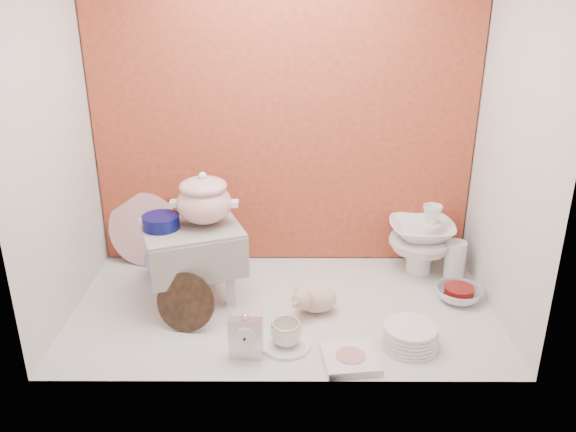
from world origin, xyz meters
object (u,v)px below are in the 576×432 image
object	(u,v)px
plush_pig	(316,298)
mantel_clock	(246,336)
step_stool	(193,263)
blue_white_vase	(171,251)
soup_tureen	(204,198)
porcelain_tower	(421,239)
crystal_bowl	(459,294)
gold_rim_teacup	(286,333)
floral_platter	(144,229)
dinner_plate_stack	(410,336)

from	to	relation	value
plush_pig	mantel_clock	bearing A→B (deg)	-151.02
step_stool	blue_white_vase	bearing A→B (deg)	104.02
soup_tureen	blue_white_vase	bearing A→B (deg)	138.08
porcelain_tower	soup_tureen	bearing A→B (deg)	-166.87
mantel_clock	plush_pig	distance (m)	0.42
step_stool	crystal_bowl	bearing A→B (deg)	-21.73
step_stool	gold_rim_teacup	distance (m)	0.57
step_stool	soup_tureen	size ratio (longest dim) A/B	1.47
floral_platter	plush_pig	world-z (taller)	floral_platter
plush_pig	gold_rim_teacup	distance (m)	0.28
step_stool	blue_white_vase	distance (m)	0.25
soup_tureen	porcelain_tower	xyz separation A→B (m)	(0.99, 0.23, -0.29)
floral_platter	gold_rim_teacup	bearing A→B (deg)	-45.87
soup_tureen	step_stool	bearing A→B (deg)	-158.91
plush_pig	blue_white_vase	bearing A→B (deg)	134.05
plush_pig	gold_rim_teacup	size ratio (longest dim) A/B	1.86
gold_rim_teacup	dinner_plate_stack	world-z (taller)	gold_rim_teacup
blue_white_vase	gold_rim_teacup	distance (m)	0.79
plush_pig	floral_platter	bearing A→B (deg)	130.00
soup_tureen	crystal_bowl	xyz separation A→B (m)	(1.11, -0.05, -0.43)
blue_white_vase	crystal_bowl	xyz separation A→B (m)	(1.30, -0.23, -0.10)
soup_tureen	crystal_bowl	distance (m)	1.19
porcelain_tower	gold_rim_teacup	bearing A→B (deg)	-135.43
crystal_bowl	porcelain_tower	size ratio (longest dim) A/B	0.56
floral_platter	crystal_bowl	bearing A→B (deg)	-14.42
step_stool	gold_rim_teacup	bearing A→B (deg)	-63.09
blue_white_vase	plush_pig	world-z (taller)	blue_white_vase
plush_pig	gold_rim_teacup	xyz separation A→B (m)	(-0.13, -0.25, -0.01)
gold_rim_teacup	blue_white_vase	bearing A→B (deg)	133.47
blue_white_vase	mantel_clock	bearing A→B (deg)	-58.37
blue_white_vase	plush_pig	distance (m)	0.75
gold_rim_teacup	porcelain_tower	xyz separation A→B (m)	(0.64, 0.63, 0.11)
soup_tureen	crystal_bowl	bearing A→B (deg)	-2.51
blue_white_vase	dinner_plate_stack	size ratio (longest dim) A/B	1.14
floral_platter	plush_pig	size ratio (longest dim) A/B	1.63
soup_tureen	floral_platter	size ratio (longest dim) A/B	0.76
plush_pig	gold_rim_teacup	bearing A→B (deg)	-136.83
dinner_plate_stack	soup_tureen	bearing A→B (deg)	154.63
step_stool	floral_platter	distance (m)	0.46
soup_tureen	blue_white_vase	size ratio (longest dim) A/B	1.06
soup_tureen	gold_rim_teacup	world-z (taller)	soup_tureen
plush_pig	porcelain_tower	bearing A→B (deg)	15.77
floral_platter	dinner_plate_stack	size ratio (longest dim) A/B	1.60
step_stool	soup_tureen	distance (m)	0.30
soup_tureen	gold_rim_teacup	size ratio (longest dim) A/B	2.30
floral_platter	mantel_clock	bearing A→B (deg)	-55.04
blue_white_vase	crystal_bowl	size ratio (longest dim) A/B	1.32
blue_white_vase	step_stool	bearing A→B (deg)	-55.50
floral_platter	mantel_clock	xyz separation A→B (m)	(0.55, -0.79, -0.09)
step_stool	gold_rim_teacup	size ratio (longest dim) A/B	3.38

